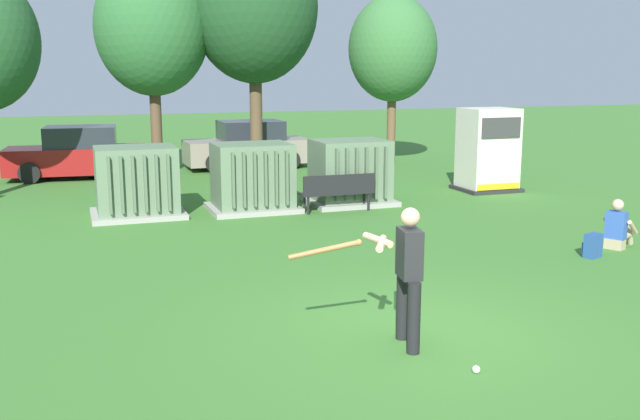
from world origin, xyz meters
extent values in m
plane|color=#3D752D|center=(0.00, 0.00, 0.00)|extent=(96.00, 96.00, 0.00)
cube|color=#9E9B93|center=(-2.68, 9.01, 0.06)|extent=(2.10, 1.70, 0.12)
cube|color=#607A5B|center=(-2.68, 9.01, 0.87)|extent=(1.80, 1.40, 1.50)
cube|color=#52684E|center=(-3.32, 8.25, 0.87)|extent=(0.06, 0.12, 1.27)
cube|color=#52684E|center=(-3.06, 8.25, 0.87)|extent=(0.06, 0.12, 1.27)
cube|color=#52684E|center=(-2.81, 8.25, 0.87)|extent=(0.06, 0.12, 1.27)
cube|color=#52684E|center=(-2.55, 8.25, 0.87)|extent=(0.06, 0.12, 1.27)
cube|color=#52684E|center=(-2.30, 8.25, 0.87)|extent=(0.06, 0.12, 1.27)
cube|color=#52684E|center=(-2.04, 8.25, 0.87)|extent=(0.06, 0.12, 1.27)
cube|color=#9E9B93|center=(0.02, 8.82, 0.06)|extent=(2.10, 1.70, 0.12)
cube|color=#607A5B|center=(0.02, 8.82, 0.87)|extent=(1.80, 1.40, 1.50)
cube|color=#52684E|center=(-0.62, 8.06, 0.87)|extent=(0.06, 0.12, 1.27)
cube|color=#52684E|center=(-0.37, 8.06, 0.87)|extent=(0.06, 0.12, 1.27)
cube|color=#52684E|center=(-0.11, 8.06, 0.87)|extent=(0.06, 0.12, 1.27)
cube|color=#52684E|center=(0.14, 8.06, 0.87)|extent=(0.06, 0.12, 1.27)
cube|color=#52684E|center=(0.40, 8.06, 0.87)|extent=(0.06, 0.12, 1.27)
cube|color=#52684E|center=(0.65, 8.06, 0.87)|extent=(0.06, 0.12, 1.27)
cube|color=#9E9B93|center=(2.55, 8.85, 0.06)|extent=(2.10, 1.70, 0.12)
cube|color=#607A5B|center=(2.55, 8.85, 0.87)|extent=(1.80, 1.40, 1.50)
cube|color=#52684E|center=(1.91, 8.09, 0.87)|extent=(0.06, 0.12, 1.27)
cube|color=#52684E|center=(2.17, 8.09, 0.87)|extent=(0.06, 0.12, 1.27)
cube|color=#52684E|center=(2.42, 8.09, 0.87)|extent=(0.06, 0.12, 1.27)
cube|color=#52684E|center=(2.68, 8.09, 0.87)|extent=(0.06, 0.12, 1.27)
cube|color=#52684E|center=(2.93, 8.09, 0.87)|extent=(0.06, 0.12, 1.27)
cube|color=#52684E|center=(3.19, 8.09, 0.87)|extent=(0.06, 0.12, 1.27)
cube|color=#262626|center=(6.95, 9.50, 0.05)|extent=(1.60, 1.40, 0.10)
cube|color=beige|center=(6.95, 9.50, 1.20)|extent=(1.40, 1.20, 2.20)
cube|color=#383838|center=(6.95, 8.88, 1.81)|extent=(1.19, 0.04, 0.55)
cube|color=yellow|center=(6.95, 8.88, 0.20)|extent=(1.33, 0.04, 0.16)
cube|color=black|center=(1.88, 8.00, 0.45)|extent=(1.80, 0.41, 0.05)
cube|color=black|center=(1.88, 7.82, 0.70)|extent=(1.80, 0.05, 0.44)
cylinder|color=black|center=(1.11, 8.14, 0.21)|extent=(0.06, 0.06, 0.42)
cylinder|color=black|center=(2.64, 8.14, 0.21)|extent=(0.06, 0.06, 0.42)
cylinder|color=black|center=(1.11, 7.86, 0.21)|extent=(0.06, 0.06, 0.42)
cylinder|color=black|center=(2.64, 7.86, 0.21)|extent=(0.06, 0.06, 0.42)
cylinder|color=black|center=(-0.33, -0.52, 0.44)|extent=(0.16, 0.16, 0.88)
cylinder|color=black|center=(-0.25, -0.05, 0.44)|extent=(0.16, 0.16, 0.88)
cube|color=#262628|center=(-0.29, -0.28, 1.18)|extent=(0.30, 0.43, 0.60)
sphere|color=#DBAD89|center=(-0.29, -0.28, 1.62)|extent=(0.23, 0.23, 0.23)
cylinder|color=#DBAD89|center=(-0.68, -0.31, 1.34)|extent=(0.34, 0.52, 0.09)
cylinder|color=#DBAD89|center=(-0.65, -0.13, 1.34)|extent=(0.18, 0.55, 0.09)
cylinder|color=#A5723F|center=(-1.33, -0.11, 1.27)|extent=(0.85, 0.20, 0.21)
sphere|color=#A5723F|center=(-0.91, -0.18, 1.34)|extent=(0.08, 0.08, 0.08)
sphere|color=white|center=(0.08, -1.28, 0.04)|extent=(0.09, 0.09, 0.09)
cube|color=tan|center=(5.60, 2.85, 0.10)|extent=(0.37, 0.41, 0.20)
cube|color=#3359B2|center=(5.60, 2.85, 0.46)|extent=(0.36, 0.42, 0.52)
sphere|color=#DBAD89|center=(5.60, 2.85, 0.85)|extent=(0.22, 0.22, 0.22)
cylinder|color=tan|center=(5.76, 3.04, 0.22)|extent=(0.46, 0.33, 0.13)
cylinder|color=tan|center=(5.96, 3.14, 0.23)|extent=(0.32, 0.24, 0.46)
cylinder|color=tan|center=(5.85, 2.86, 0.22)|extent=(0.46, 0.33, 0.13)
cylinder|color=tan|center=(6.05, 2.97, 0.23)|extent=(0.32, 0.24, 0.46)
cylinder|color=#DBAD89|center=(5.69, 3.15, 0.42)|extent=(0.40, 0.26, 0.32)
cylinder|color=#DBAD89|center=(5.91, 2.75, 0.42)|extent=(0.40, 0.26, 0.32)
cube|color=#264C8C|center=(4.76, 2.45, 0.22)|extent=(0.37, 0.30, 0.44)
cube|color=navy|center=(4.72, 2.57, 0.15)|extent=(0.23, 0.13, 0.22)
cylinder|color=brown|center=(-1.46, 15.30, 1.42)|extent=(0.35, 0.35, 2.84)
ellipsoid|color=#2D6633|center=(-1.46, 15.30, 4.61)|extent=(3.50, 3.50, 4.15)
cylinder|color=brown|center=(1.67, 14.89, 1.63)|extent=(0.40, 0.40, 3.26)
ellipsoid|color=#1E4723|center=(1.67, 14.89, 5.28)|extent=(4.01, 4.01, 4.76)
cylinder|color=brown|center=(6.73, 15.45, 1.25)|extent=(0.31, 0.31, 2.50)
ellipsoid|color=#387038|center=(6.73, 15.45, 4.06)|extent=(3.08, 3.08, 3.66)
cube|color=maroon|center=(-3.90, 15.71, 0.58)|extent=(4.34, 2.08, 0.80)
cube|color=#262B33|center=(-3.75, 15.70, 1.30)|extent=(2.23, 1.75, 0.64)
cylinder|color=black|center=(-5.27, 14.99, 0.32)|extent=(0.66, 0.28, 0.64)
cylinder|color=black|center=(-5.12, 16.68, 0.32)|extent=(0.66, 0.28, 0.64)
cylinder|color=black|center=(-2.68, 14.75, 0.32)|extent=(0.66, 0.28, 0.64)
cylinder|color=black|center=(-2.52, 16.44, 0.32)|extent=(0.66, 0.28, 0.64)
cube|color=gray|center=(1.67, 16.29, 0.58)|extent=(4.23, 1.79, 0.80)
cube|color=#262B33|center=(1.82, 16.29, 1.30)|extent=(2.13, 1.60, 0.64)
cylinder|color=black|center=(0.39, 15.41, 0.32)|extent=(0.64, 0.23, 0.64)
cylinder|color=black|center=(0.35, 17.11, 0.32)|extent=(0.64, 0.23, 0.64)
cylinder|color=black|center=(2.99, 15.47, 0.32)|extent=(0.64, 0.23, 0.64)
cylinder|color=black|center=(2.96, 17.17, 0.32)|extent=(0.64, 0.23, 0.64)
camera|label=1|loc=(-4.09, -7.88, 3.37)|focal=40.41mm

